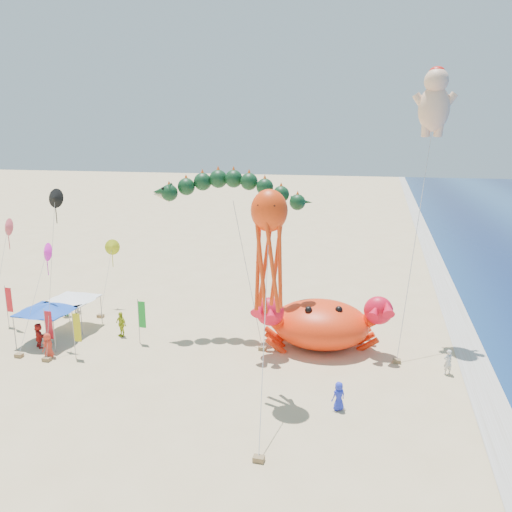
% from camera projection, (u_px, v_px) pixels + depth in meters
% --- Properties ---
extents(ground, '(320.00, 320.00, 0.00)m').
position_uv_depth(ground, '(279.00, 365.00, 31.46)').
color(ground, '#D1B784').
rests_on(ground, ground).
extents(foam_strip, '(320.00, 320.00, 0.00)m').
position_uv_depth(foam_strip, '(484.00, 388.00, 28.58)').
color(foam_strip, silver).
rests_on(foam_strip, ground).
extents(crab_inflatable, '(8.99, 7.10, 3.94)m').
position_uv_depth(crab_inflatable, '(320.00, 323.00, 33.86)').
color(crab_inflatable, '#FE330D').
rests_on(crab_inflatable, ground).
extents(dragon_kite, '(10.93, 4.69, 11.41)m').
position_uv_depth(dragon_kite, '(231.00, 193.00, 34.46)').
color(dragon_kite, black).
rests_on(dragon_kite, ground).
extents(cherub_kite, '(2.78, 6.79, 18.51)m').
position_uv_depth(cherub_kite, '(435.00, 101.00, 32.97)').
color(cherub_kite, '#F5BE95').
rests_on(cherub_kite, ground).
extents(octopus_kite, '(2.22, 7.26, 11.42)m').
position_uv_depth(octopus_kite, '(269.00, 242.00, 26.18)').
color(octopus_kite, '#F83C0D').
rests_on(octopus_kite, ground).
extents(canopy_blue, '(3.69, 3.69, 2.71)m').
position_uv_depth(canopy_blue, '(47.00, 308.00, 34.67)').
color(canopy_blue, gray).
rests_on(canopy_blue, ground).
extents(canopy_white, '(3.44, 3.44, 2.71)m').
position_uv_depth(canopy_white, '(72.00, 297.00, 37.05)').
color(canopy_white, gray).
rests_on(canopy_white, ground).
extents(feather_flags, '(11.74, 3.80, 3.20)m').
position_uv_depth(feather_flags, '(68.00, 317.00, 34.08)').
color(feather_flags, gray).
rests_on(feather_flags, ground).
extents(beachgoers, '(29.45, 10.80, 1.84)m').
position_uv_depth(beachgoers, '(100.00, 327.00, 35.38)').
color(beachgoers, red).
rests_on(beachgoers, ground).
extents(small_kites, '(7.06, 11.06, 10.74)m').
position_uv_depth(small_kites, '(56.00, 243.00, 36.39)').
color(small_kites, '#B5C315').
rests_on(small_kites, ground).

